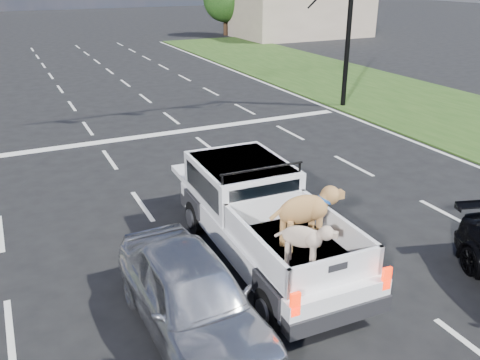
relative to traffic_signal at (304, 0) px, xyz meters
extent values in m
plane|color=black|center=(-7.20, -10.50, -4.73)|extent=(160.00, 160.00, 0.00)
cube|color=silver|center=(-8.95, -4.50, -4.72)|extent=(0.12, 60.00, 0.01)
cube|color=silver|center=(-5.45, -4.50, -4.72)|extent=(0.12, 60.00, 0.01)
cube|color=silver|center=(-1.95, -4.50, -4.72)|extent=(0.12, 60.00, 0.01)
cube|color=silver|center=(1.60, -4.50, -4.72)|extent=(0.15, 60.00, 0.01)
cube|color=silver|center=(-7.20, -0.50, -4.72)|extent=(17.00, 0.45, 0.01)
cube|color=#203F13|center=(5.80, -4.50, -4.70)|extent=(8.00, 60.00, 0.06)
cylinder|color=black|center=(2.40, 0.00, -1.23)|extent=(0.22, 0.22, 7.00)
cube|color=tan|center=(14.80, 23.50, -2.93)|extent=(12.00, 7.00, 3.60)
cylinder|color=#332114|center=(8.80, 27.50, -3.65)|extent=(0.44, 0.44, 2.16)
cylinder|color=#332114|center=(16.80, 27.50, -3.65)|extent=(0.44, 0.44, 2.16)
cylinder|color=#332114|center=(22.80, 27.50, -3.65)|extent=(0.44, 0.44, 2.16)
cylinder|color=black|center=(-8.26, -12.38, -4.33)|extent=(0.32, 0.81, 0.80)
cylinder|color=black|center=(-6.43, -12.44, -4.33)|extent=(0.32, 0.81, 0.80)
cylinder|color=black|center=(-8.14, -8.49, -4.33)|extent=(0.32, 0.81, 0.80)
cylinder|color=black|center=(-6.31, -8.54, -4.33)|extent=(0.32, 0.81, 0.80)
cube|color=white|center=(-7.28, -10.41, -4.03)|extent=(2.17, 5.64, 0.55)
cube|color=white|center=(-7.24, -9.09, -3.30)|extent=(2.01, 2.48, 0.91)
cube|color=black|center=(-7.28, -10.29, -3.27)|extent=(1.63, 0.08, 0.65)
cylinder|color=black|center=(-7.28, -10.15, -2.64)|extent=(1.90, 0.11, 0.05)
cube|color=black|center=(-7.32, -11.65, -3.79)|extent=(1.96, 2.74, 0.06)
cube|color=white|center=(-8.22, -11.62, -3.48)|extent=(0.17, 2.69, 0.55)
cube|color=white|center=(-6.43, -11.67, -3.48)|extent=(0.17, 2.69, 0.55)
cube|color=white|center=(-7.36, -12.95, -3.48)|extent=(1.88, 0.14, 0.55)
cube|color=#FC2205|center=(-8.26, -13.14, -3.73)|extent=(0.17, 0.07, 0.42)
cube|color=#FC2205|center=(-6.47, -13.19, -3.73)|extent=(0.17, 0.07, 0.42)
cube|color=black|center=(-7.37, -13.09, -4.22)|extent=(2.03, 0.38, 0.32)
imported|color=silver|center=(-9.53, -11.88, -3.99)|extent=(1.84, 4.37, 1.47)
camera|label=1|loc=(-11.92, -18.74, 1.16)|focal=38.00mm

